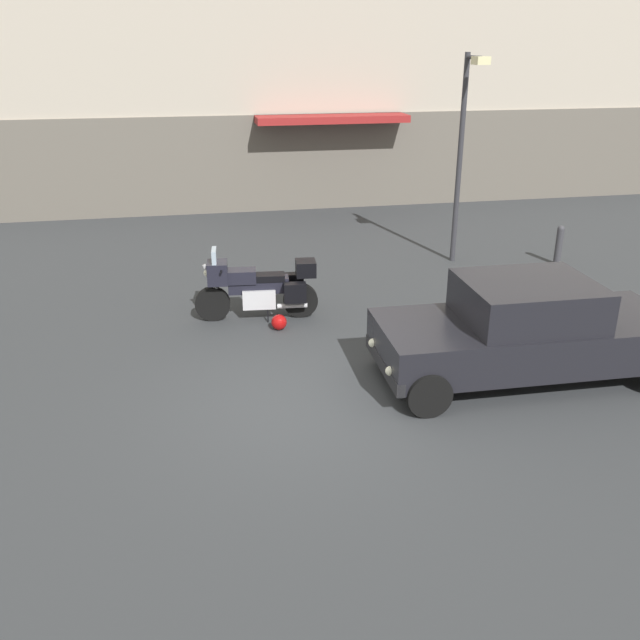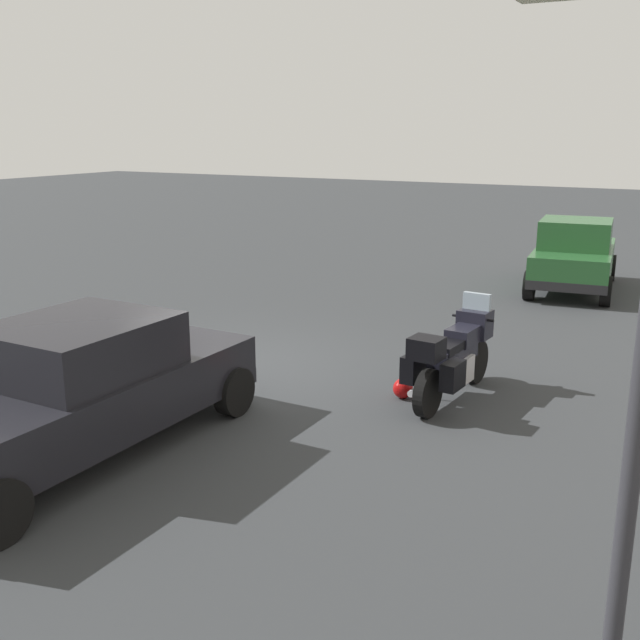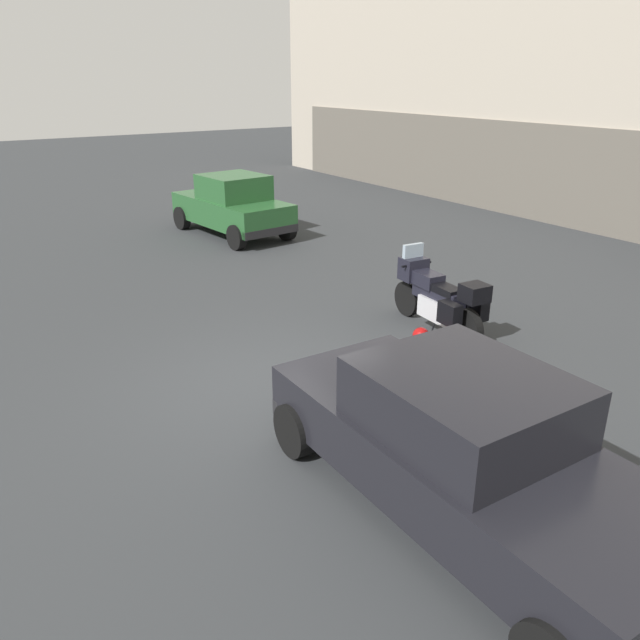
{
  "view_description": "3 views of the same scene",
  "coord_description": "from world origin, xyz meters",
  "views": [
    {
      "loc": [
        -1.44,
        -8.35,
        4.82
      ],
      "look_at": [
        0.47,
        1.31,
        0.77
      ],
      "focal_mm": 38.43,
      "sensor_mm": 36.0,
      "label": 1
    },
    {
      "loc": [
        9.14,
        6.48,
        3.64
      ],
      "look_at": [
        -0.24,
        1.4,
        0.88
      ],
      "focal_mm": 41.78,
      "sensor_mm": 36.0,
      "label": 2
    },
    {
      "loc": [
        6.96,
        -3.69,
        4.14
      ],
      "look_at": [
        -0.11,
        0.97,
        0.78
      ],
      "focal_mm": 34.92,
      "sensor_mm": 36.0,
      "label": 3
    }
  ],
  "objects": [
    {
      "name": "motorcycle",
      "position": [
        -0.25,
        3.46,
        0.62
      ],
      "size": [
        2.26,
        0.82,
        1.36
      ],
      "rotation": [
        0.0,
        0.0,
        3.06
      ],
      "color": "black",
      "rests_on": "ground"
    },
    {
      "name": "streetlamp_curbside",
      "position": [
        4.6,
        6.02,
        2.8
      ],
      "size": [
        0.28,
        0.94,
        4.57
      ],
      "color": "#2D2D33",
      "rests_on": "ground"
    },
    {
      "name": "ground_plane",
      "position": [
        0.0,
        0.0,
        0.0
      ],
      "size": [
        80.0,
        80.0,
        0.0
      ],
      "primitive_type": "plane",
      "color": "#2D3033"
    },
    {
      "name": "helmet",
      "position": [
        0.03,
        2.86,
        0.14
      ],
      "size": [
        0.28,
        0.28,
        0.28
      ],
      "primitive_type": "sphere",
      "color": "#990C0C",
      "rests_on": "ground"
    },
    {
      "name": "car_hatchback_near",
      "position": [
        -8.43,
        3.58,
        0.81
      ],
      "size": [
        3.99,
        2.14,
        1.64
      ],
      "rotation": [
        0.0,
        0.0,
        3.24
      ],
      "color": "#235128",
      "rests_on": "ground"
    },
    {
      "name": "car_sedan_far",
      "position": [
        3.42,
        0.29,
        0.78
      ],
      "size": [
        4.6,
        1.97,
        1.56
      ],
      "rotation": [
        0.0,
        0.0,
        3.13
      ],
      "color": "black",
      "rests_on": "ground"
    }
  ]
}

